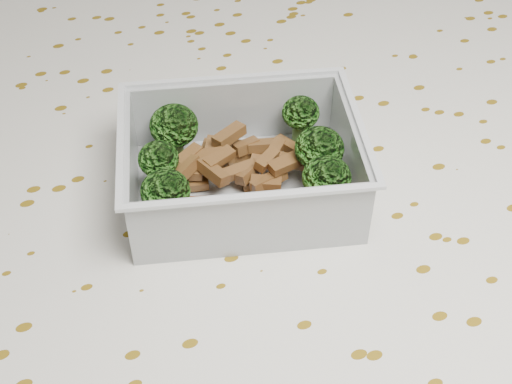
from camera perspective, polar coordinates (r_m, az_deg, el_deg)
name	(u,v)px	position (r m, az deg, el deg)	size (l,w,h in m)	color
dining_table	(258,295)	(0.55, 0.18, -8.26)	(1.40, 0.90, 0.75)	brown
tablecloth	(258,252)	(0.51, 0.19, -4.81)	(1.46, 0.96, 0.19)	white
lunch_container	(242,172)	(0.48, -1.10, 1.60)	(0.18, 0.16, 0.06)	silver
broccoli_florets	(242,154)	(0.48, -1.12, 3.04)	(0.14, 0.12, 0.04)	#608C3F
meat_pile	(235,161)	(0.49, -1.65, 2.48)	(0.10, 0.07, 0.03)	brown
sausage	(254,211)	(0.46, -0.20, -1.52)	(0.13, 0.06, 0.02)	#C85B25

